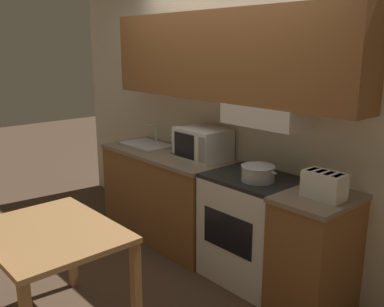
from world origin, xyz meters
TOP-DOWN VIEW (x-y plane):
  - ground_plane at (0.00, 0.00)m, footprint 16.00×16.00m
  - wall_back at (0.01, -0.07)m, footprint 5.07×0.38m
  - lower_counter_main at (-0.61, -0.30)m, footprint 1.47×0.62m
  - lower_counter_right_stub at (1.10, -0.30)m, footprint 0.48×0.62m
  - stove_range at (0.50, -0.29)m, footprint 0.72×0.59m
  - cooking_pot at (0.60, -0.35)m, footprint 0.35×0.27m
  - microwave at (-0.16, -0.21)m, footprint 0.43×0.37m
  - toaster at (1.15, -0.32)m, footprint 0.29×0.16m
  - sink_basin at (-0.95, -0.30)m, footprint 0.55×0.35m
  - paper_towel_roll at (-0.50, -0.24)m, footprint 0.14×0.14m
  - dining_table at (0.08, -1.82)m, footprint 0.99×0.78m

SIDE VIEW (x-z plane):
  - ground_plane at x=0.00m, z-range 0.00..0.00m
  - stove_range at x=0.50m, z-range 0.00..0.90m
  - lower_counter_main at x=-0.61m, z-range 0.00..0.90m
  - lower_counter_right_stub at x=1.10m, z-range 0.00..0.90m
  - dining_table at x=0.08m, z-range 0.27..1.02m
  - sink_basin at x=-0.95m, z-range 0.80..1.02m
  - cooking_pot at x=0.60m, z-range 0.90..1.02m
  - toaster at x=1.15m, z-range 0.90..1.09m
  - paper_towel_roll at x=-0.50m, z-range 0.90..1.15m
  - microwave at x=-0.16m, z-range 0.90..1.18m
  - wall_back at x=0.01m, z-range 0.27..2.82m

